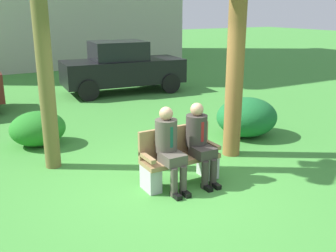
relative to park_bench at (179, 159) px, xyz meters
name	(u,v)px	position (x,y,z in m)	size (l,w,h in m)	color
ground_plane	(172,188)	(-0.21, -0.16, -0.39)	(80.00, 80.00, 0.00)	#3F8B36
park_bench	(179,159)	(0.00, 0.00, 0.00)	(1.27, 0.44, 0.90)	#99754C
seated_man_left	(169,144)	(-0.25, -0.12, 0.33)	(0.34, 0.72, 1.29)	#4C473D
seated_man_right	(199,139)	(0.31, -0.12, 0.33)	(0.34, 0.72, 1.28)	#38332D
shrub_near_bench	(38,128)	(-1.57, 2.96, -0.04)	(1.12, 1.02, 0.70)	#247723
shrub_mid_lawn	(247,117)	(2.53, 1.32, 0.03)	(1.35, 1.24, 0.84)	#1A672E
parked_car_far	(122,67)	(2.02, 6.92, 0.45)	(4.02, 1.99, 1.68)	black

